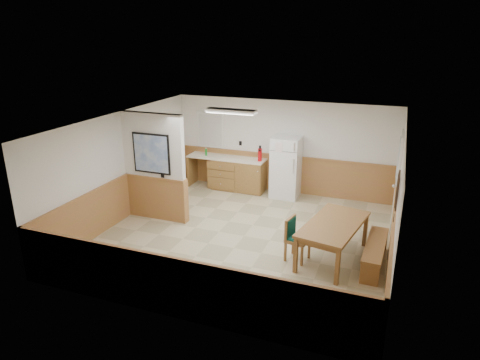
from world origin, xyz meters
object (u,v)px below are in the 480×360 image
at_px(fire_extinguisher, 260,154).
at_px(soap_bottle, 206,152).
at_px(dining_chair, 294,235).
at_px(refrigerator, 286,167).
at_px(dining_bench, 375,249).
at_px(dining_table, 334,227).

distance_m(fire_extinguisher, soap_bottle, 1.58).
bearing_deg(dining_chair, refrigerator, 119.10).
bearing_deg(fire_extinguisher, dining_bench, -39.44).
bearing_deg(refrigerator, dining_bench, -49.59).
height_order(dining_table, soap_bottle, soap_bottle).
distance_m(dining_table, dining_bench, 0.85).
xyz_separation_m(dining_chair, fire_extinguisher, (-1.75, 3.21, 0.59)).
xyz_separation_m(dining_table, dining_chair, (-0.70, -0.27, -0.16)).
bearing_deg(fire_extinguisher, dining_table, -47.66).
bearing_deg(dining_bench, refrigerator, 133.36).
xyz_separation_m(dining_bench, soap_bottle, (-4.81, 2.91, 0.65)).
bearing_deg(dining_table, soap_bottle, 154.64).
distance_m(dining_bench, dining_chair, 1.52).
xyz_separation_m(dining_bench, fire_extinguisher, (-3.23, 2.92, 0.74)).
distance_m(refrigerator, dining_bench, 3.86).
bearing_deg(dining_bench, dining_table, -175.61).
bearing_deg(soap_bottle, dining_bench, -31.17).
relative_size(refrigerator, dining_table, 0.83).
height_order(dining_table, fire_extinguisher, fire_extinguisher).
relative_size(dining_table, dining_bench, 1.24).
distance_m(dining_bench, soap_bottle, 5.65).
distance_m(dining_table, fire_extinguisher, 3.85).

